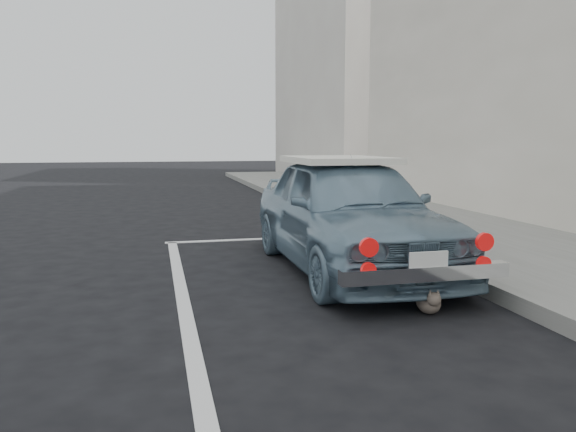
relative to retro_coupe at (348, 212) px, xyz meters
name	(u,v)px	position (x,y,z in m)	size (l,w,h in m)	color
building_far	(345,76)	(5.38, 15.65, 3.35)	(3.50, 10.00, 8.00)	beige
pline_front	(269,239)	(-0.47, 2.15, -0.65)	(3.00, 0.12, 0.01)	silver
pline_side	(186,317)	(-1.87, -1.35, -0.65)	(0.12, 7.00, 0.01)	silver
retro_coupe	(348,212)	(0.00, 0.00, 0.00)	(1.54, 3.80, 1.29)	#6E8CA0
cat	(429,301)	(0.11, -1.72, -0.54)	(0.24, 0.44, 0.24)	#63594B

